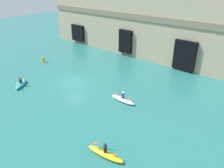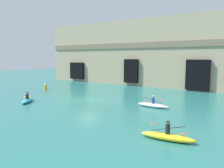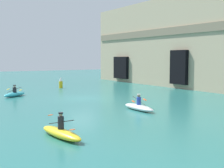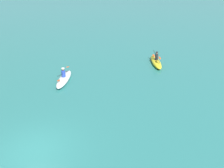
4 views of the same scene
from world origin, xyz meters
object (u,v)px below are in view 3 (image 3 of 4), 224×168
kayak_white (139,107)px  kayak_yellow (61,133)px  kayak_cyan (15,94)px  marker_buoy (61,83)px

kayak_white → kayak_yellow: kayak_yellow is taller
kayak_cyan → marker_buoy: bearing=-179.0°
kayak_cyan → kayak_white: size_ratio=0.85×
kayak_cyan → kayak_white: kayak_white is taller
kayak_cyan → kayak_yellow: kayak_yellow is taller
kayak_cyan → kayak_yellow: bearing=46.0°
kayak_white → marker_buoy: bearing=-3.5°
kayak_white → marker_buoy: marker_buoy is taller
kayak_cyan → kayak_yellow: size_ratio=0.82×
kayak_cyan → marker_buoy: (-5.45, 6.99, 0.40)m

